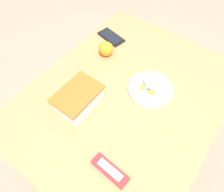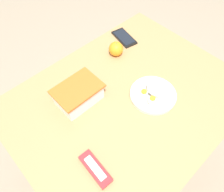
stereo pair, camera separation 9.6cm
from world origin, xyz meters
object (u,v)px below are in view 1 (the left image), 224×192
Objects in this scene: candy_bar at (110,170)px; cell_phone at (111,37)px; food_container at (79,100)px; rice_plate at (152,86)px; orange_fruit at (106,49)px.

candy_bar is 0.91× the size of cell_phone.
cell_phone is at bearing 19.87° from food_container.
food_container is 0.48m from cell_phone.
candy_bar is (-0.42, -0.07, -0.01)m from rice_plate.
food_container reaches higher than cell_phone.
orange_fruit is 0.45× the size of cell_phone.
orange_fruit is at bearing 79.36° from rice_plate.
food_container is at bearing 141.70° from rice_plate.
orange_fruit is 0.32m from rice_plate.
orange_fruit is (0.33, 0.10, -0.00)m from food_container.
food_container is 1.21× the size of cell_phone.
cell_phone is (0.18, 0.37, -0.02)m from rice_plate.
rice_plate is (0.27, -0.21, -0.02)m from food_container.
rice_plate reaches higher than candy_bar.
rice_plate is at bearing 10.03° from candy_bar.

